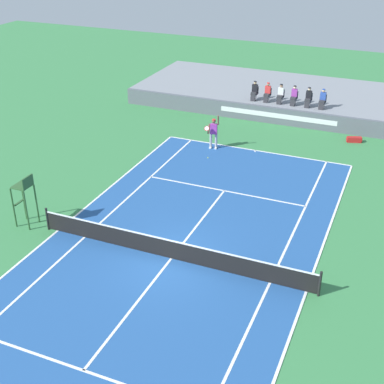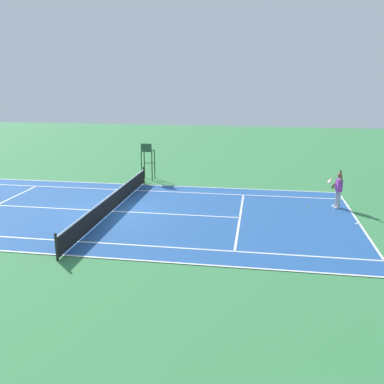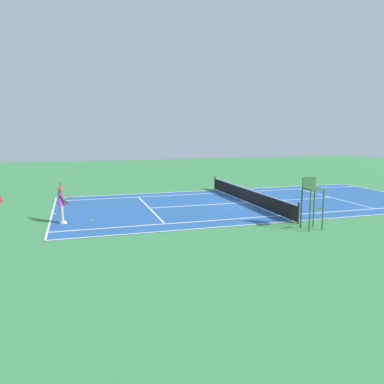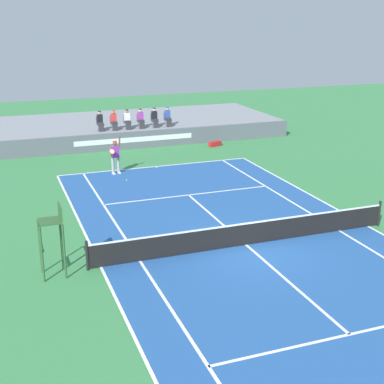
{
  "view_description": "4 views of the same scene",
  "coord_description": "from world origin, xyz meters",
  "px_view_note": "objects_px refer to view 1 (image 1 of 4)",
  "views": [
    {
      "loc": [
        7.64,
        -16.05,
        12.51
      ],
      "look_at": [
        -0.73,
        3.95,
        1.0
      ],
      "focal_mm": 49.93,
      "sensor_mm": 36.0,
      "label": 1
    },
    {
      "loc": [
        19.19,
        7.16,
        6.5
      ],
      "look_at": [
        -0.73,
        3.95,
        1.0
      ],
      "focal_mm": 39.16,
      "sensor_mm": 36.0,
      "label": 2
    },
    {
      "loc": [
        -22.15,
        10.52,
        4.56
      ],
      "look_at": [
        -0.73,
        3.95,
        1.0
      ],
      "focal_mm": 35.7,
      "sensor_mm": 36.0,
      "label": 3
    },
    {
      "loc": [
        -8.45,
        -17.05,
        8.26
      ],
      "look_at": [
        -0.73,
        3.95,
        1.0
      ],
      "focal_mm": 51.39,
      "sensor_mm": 36.0,
      "label": 4
    }
  ],
  "objects_px": {
    "spectator_seated_0": "(254,91)",
    "umpire_chair": "(24,194)",
    "spectator_seated_4": "(308,98)",
    "spectator_seated_3": "(294,96)",
    "spectator_seated_2": "(280,94)",
    "spectator_seated_1": "(267,93)",
    "tennis_player": "(213,133)",
    "spectator_seated_5": "(323,99)",
    "equipment_bag": "(354,140)",
    "tennis_ball": "(208,158)"
  },
  "relations": [
    {
      "from": "spectator_seated_5",
      "to": "tennis_player",
      "type": "xyz_separation_m",
      "value": [
        -5.05,
        -6.46,
        -0.7
      ]
    },
    {
      "from": "spectator_seated_3",
      "to": "spectator_seated_4",
      "type": "bearing_deg",
      "value": 0.0
    },
    {
      "from": "spectator_seated_0",
      "to": "spectator_seated_2",
      "type": "relative_size",
      "value": 1.0
    },
    {
      "from": "spectator_seated_3",
      "to": "umpire_chair",
      "type": "distance_m",
      "value": 19.35
    },
    {
      "from": "spectator_seated_1",
      "to": "umpire_chair",
      "type": "distance_m",
      "value": 18.7
    },
    {
      "from": "spectator_seated_2",
      "to": "spectator_seated_4",
      "type": "height_order",
      "value": "same"
    },
    {
      "from": "spectator_seated_0",
      "to": "spectator_seated_2",
      "type": "bearing_deg",
      "value": 0.0
    },
    {
      "from": "spectator_seated_3",
      "to": "umpire_chair",
      "type": "relative_size",
      "value": 0.52
    },
    {
      "from": "tennis_ball",
      "to": "umpire_chair",
      "type": "xyz_separation_m",
      "value": [
        -4.79,
        -9.81,
        1.52
      ]
    },
    {
      "from": "tennis_player",
      "to": "equipment_bag",
      "type": "height_order",
      "value": "tennis_player"
    },
    {
      "from": "spectator_seated_4",
      "to": "umpire_chair",
      "type": "relative_size",
      "value": 0.52
    },
    {
      "from": "spectator_seated_2",
      "to": "spectator_seated_3",
      "type": "relative_size",
      "value": 1.0
    },
    {
      "from": "spectator_seated_2",
      "to": "tennis_player",
      "type": "xyz_separation_m",
      "value": [
        -2.28,
        -6.46,
        -0.7
      ]
    },
    {
      "from": "spectator_seated_1",
      "to": "equipment_bag",
      "type": "relative_size",
      "value": 1.33
    },
    {
      "from": "spectator_seated_2",
      "to": "equipment_bag",
      "type": "bearing_deg",
      "value": -23.17
    },
    {
      "from": "spectator_seated_5",
      "to": "spectator_seated_3",
      "type": "bearing_deg",
      "value": 180.0
    },
    {
      "from": "spectator_seated_1",
      "to": "spectator_seated_2",
      "type": "height_order",
      "value": "same"
    },
    {
      "from": "spectator_seated_3",
      "to": "tennis_player",
      "type": "height_order",
      "value": "spectator_seated_3"
    },
    {
      "from": "spectator_seated_1",
      "to": "spectator_seated_4",
      "type": "bearing_deg",
      "value": 0.0
    },
    {
      "from": "spectator_seated_1",
      "to": "spectator_seated_5",
      "type": "relative_size",
      "value": 1.0
    },
    {
      "from": "spectator_seated_0",
      "to": "spectator_seated_3",
      "type": "bearing_deg",
      "value": 0.0
    },
    {
      "from": "spectator_seated_1",
      "to": "spectator_seated_4",
      "type": "distance_m",
      "value": 2.75
    },
    {
      "from": "spectator_seated_3",
      "to": "equipment_bag",
      "type": "bearing_deg",
      "value": -27.32
    },
    {
      "from": "spectator_seated_3",
      "to": "equipment_bag",
      "type": "relative_size",
      "value": 1.33
    },
    {
      "from": "tennis_player",
      "to": "spectator_seated_0",
      "type": "bearing_deg",
      "value": 85.64
    },
    {
      "from": "tennis_player",
      "to": "umpire_chair",
      "type": "bearing_deg",
      "value": -112.01
    },
    {
      "from": "spectator_seated_4",
      "to": "spectator_seated_0",
      "type": "bearing_deg",
      "value": 180.0
    },
    {
      "from": "spectator_seated_0",
      "to": "umpire_chair",
      "type": "bearing_deg",
      "value": -105.89
    },
    {
      "from": "spectator_seated_1",
      "to": "equipment_bag",
      "type": "height_order",
      "value": "spectator_seated_1"
    },
    {
      "from": "spectator_seated_2",
      "to": "tennis_ball",
      "type": "bearing_deg",
      "value": -104.48
    },
    {
      "from": "tennis_player",
      "to": "spectator_seated_4",
      "type": "bearing_deg",
      "value": 57.37
    },
    {
      "from": "equipment_bag",
      "to": "spectator_seated_1",
      "type": "bearing_deg",
      "value": 159.89
    },
    {
      "from": "spectator_seated_1",
      "to": "spectator_seated_2",
      "type": "relative_size",
      "value": 1.0
    },
    {
      "from": "spectator_seated_4",
      "to": "spectator_seated_5",
      "type": "relative_size",
      "value": 1.0
    },
    {
      "from": "spectator_seated_0",
      "to": "equipment_bag",
      "type": "xyz_separation_m",
      "value": [
        7.06,
        -2.26,
        -1.54
      ]
    },
    {
      "from": "spectator_seated_2",
      "to": "spectator_seated_3",
      "type": "distance_m",
      "value": 0.9
    },
    {
      "from": "equipment_bag",
      "to": "spectator_seated_5",
      "type": "bearing_deg",
      "value": 137.98
    },
    {
      "from": "equipment_bag",
      "to": "spectator_seated_4",
      "type": "bearing_deg",
      "value": 146.57
    },
    {
      "from": "spectator_seated_0",
      "to": "tennis_player",
      "type": "relative_size",
      "value": 0.61
    },
    {
      "from": "tennis_ball",
      "to": "spectator_seated_1",
      "type": "bearing_deg",
      "value": 81.71
    },
    {
      "from": "spectator_seated_0",
      "to": "equipment_bag",
      "type": "relative_size",
      "value": 1.33
    },
    {
      "from": "spectator_seated_2",
      "to": "equipment_bag",
      "type": "xyz_separation_m",
      "value": [
        5.27,
        -2.26,
        -1.54
      ]
    },
    {
      "from": "spectator_seated_4",
      "to": "umpire_chair",
      "type": "xyz_separation_m",
      "value": [
        -8.69,
        -17.73,
        -0.14
      ]
    },
    {
      "from": "spectator_seated_5",
      "to": "spectator_seated_0",
      "type": "bearing_deg",
      "value": 180.0
    },
    {
      "from": "tennis_ball",
      "to": "umpire_chair",
      "type": "height_order",
      "value": "umpire_chair"
    },
    {
      "from": "spectator_seated_0",
      "to": "tennis_ball",
      "type": "height_order",
      "value": "spectator_seated_0"
    },
    {
      "from": "spectator_seated_2",
      "to": "spectator_seated_3",
      "type": "xyz_separation_m",
      "value": [
        0.9,
        0.0,
        0.0
      ]
    },
    {
      "from": "spectator_seated_2",
      "to": "spectator_seated_4",
      "type": "distance_m",
      "value": 1.85
    },
    {
      "from": "spectator_seated_3",
      "to": "spectator_seated_2",
      "type": "bearing_deg",
      "value": 180.0
    },
    {
      "from": "spectator_seated_1",
      "to": "spectator_seated_3",
      "type": "relative_size",
      "value": 1.0
    }
  ]
}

